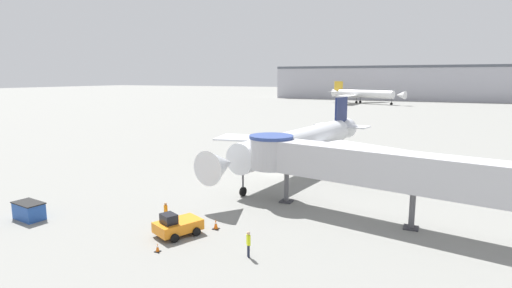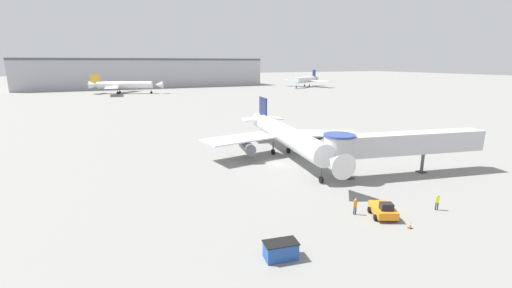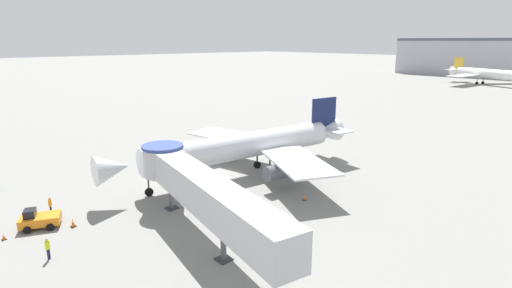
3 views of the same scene
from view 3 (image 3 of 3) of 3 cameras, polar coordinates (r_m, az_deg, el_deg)
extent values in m
plane|color=gray|center=(49.63, -5.27, -4.37)|extent=(800.00, 800.00, 0.00)
cylinder|color=silver|center=(48.08, -1.95, -0.28)|extent=(6.69, 25.14, 3.07)
cone|color=silver|center=(42.17, -19.87, -3.31)|extent=(3.53, 3.79, 3.07)
cone|color=silver|center=(56.33, 9.74, 1.74)|extent=(3.71, 5.00, 3.07)
cube|color=silver|center=(55.49, -3.84, 1.15)|extent=(12.22, 7.11, 0.22)
cube|color=silver|center=(44.02, 5.94, -2.48)|extent=(12.65, 9.84, 0.22)
cube|color=#141E4C|center=(55.63, 9.69, 4.48)|extent=(0.86, 4.27, 3.99)
cube|color=silver|center=(56.37, 9.93, 2.30)|extent=(8.18, 4.11, 0.18)
cylinder|color=#565960|center=(54.32, -4.57, -0.35)|extent=(2.30, 4.48, 1.69)
cylinder|color=#565960|center=(44.19, 3.76, -3.86)|extent=(2.30, 4.48, 1.69)
cylinder|color=#4C4C51|center=(43.88, -15.11, -5.58)|extent=(0.18, 0.18, 1.76)
cylinder|color=black|center=(44.18, -15.03, -6.65)|extent=(0.39, 0.93, 0.90)
cylinder|color=#4C4C51|center=(51.50, 0.17, -2.04)|extent=(0.22, 0.22, 1.76)
cylinder|color=black|center=(51.76, 0.17, -2.98)|extent=(0.53, 0.95, 0.90)
cylinder|color=#4C4C51|center=(49.36, 2.00, -2.80)|extent=(0.22, 0.22, 1.76)
cylinder|color=black|center=(49.63, 1.99, -3.77)|extent=(0.53, 0.95, 0.90)
cube|color=#B7B7BC|center=(31.28, -6.61, -7.45)|extent=(21.58, 6.74, 2.80)
cylinder|color=#B7B7BC|center=(40.75, -13.09, -2.46)|extent=(3.90, 3.90, 2.80)
cylinder|color=navy|center=(40.33, -13.22, -0.36)|extent=(4.10, 4.09, 0.30)
cylinder|color=#56565B|center=(40.15, -12.05, -7.04)|extent=(0.44, 0.44, 3.00)
cube|color=#333338|center=(40.69, -11.94, -8.93)|extent=(1.10, 1.10, 0.12)
cylinder|color=#56565B|center=(30.75, -4.68, -13.77)|extent=(0.44, 0.44, 3.00)
cube|color=#333338|center=(31.46, -4.63, -16.07)|extent=(1.10, 1.10, 0.12)
cube|color=orange|center=(40.73, -28.45, -9.48)|extent=(3.15, 3.78, 0.76)
cube|color=black|center=(40.61, -29.59, -8.60)|extent=(1.45, 1.32, 0.68)
cylinder|color=black|center=(41.96, -29.38, -9.48)|extent=(0.54, 0.69, 0.62)
cylinder|color=black|center=(40.16, -29.89, -10.60)|extent=(0.54, 0.69, 0.62)
cylinder|color=black|center=(41.62, -26.94, -9.36)|extent=(0.54, 0.69, 0.62)
cylinder|color=black|center=(39.80, -27.33, -10.49)|extent=(0.54, 0.69, 0.62)
cube|color=black|center=(39.74, -24.63, -10.66)|extent=(0.47, 0.47, 0.04)
cone|color=orange|center=(39.59, -24.69, -10.15)|extent=(0.32, 0.32, 0.74)
cylinder|color=white|center=(39.55, -24.70, -10.03)|extent=(0.18, 0.18, 0.09)
cube|color=black|center=(40.07, -32.32, -11.45)|extent=(0.35, 0.35, 0.04)
cone|color=orange|center=(39.95, -32.38, -11.07)|extent=(0.24, 0.24, 0.55)
cylinder|color=white|center=(39.92, -32.39, -10.98)|extent=(0.13, 0.13, 0.07)
cube|color=black|center=(42.11, 6.90, -7.94)|extent=(0.38, 0.38, 0.04)
cone|color=orange|center=(41.99, 6.91, -7.54)|extent=(0.26, 0.26, 0.60)
cylinder|color=white|center=(41.96, 6.92, -7.45)|extent=(0.14, 0.14, 0.07)
cylinder|color=#1E2338|center=(35.08, -27.43, -13.70)|extent=(0.12, 0.12, 0.84)
cylinder|color=#1E2338|center=(34.95, -27.59, -13.83)|extent=(0.12, 0.12, 0.84)
cube|color=#D1E019|center=(34.69, -27.66, -12.66)|extent=(0.36, 0.38, 0.66)
sphere|color=tan|center=(34.50, -27.75, -12.00)|extent=(0.23, 0.23, 0.23)
cylinder|color=#1E2338|center=(43.27, -27.22, -8.34)|extent=(0.12, 0.12, 0.83)
cylinder|color=#1E2338|center=(43.12, -27.28, -8.42)|extent=(0.12, 0.12, 0.83)
cube|color=orange|center=(42.93, -27.36, -7.46)|extent=(0.38, 0.34, 0.66)
sphere|color=tan|center=(42.78, -27.43, -6.91)|extent=(0.23, 0.23, 0.23)
cylinder|color=white|center=(171.10, 30.33, 8.67)|extent=(25.38, 12.68, 3.42)
cone|color=white|center=(180.24, 26.81, 9.29)|extent=(6.03, 5.06, 3.42)
cube|color=white|center=(166.04, 27.45, 8.69)|extent=(6.48, 15.43, 0.22)
cube|color=white|center=(180.34, 31.39, 8.54)|extent=(13.91, 15.21, 0.22)
cube|color=gold|center=(179.89, 26.98, 10.26)|extent=(4.30, 1.88, 4.45)
cube|color=white|center=(180.37, 26.77, 9.49)|extent=(6.71, 10.73, 0.18)
cylinder|color=#4C4C51|center=(172.16, 29.05, 7.94)|extent=(0.22, 0.22, 1.97)
cylinder|color=black|center=(172.24, 29.01, 7.62)|extent=(1.17, 0.78, 1.10)
cylinder|color=#4C4C51|center=(174.53, 29.70, 7.93)|extent=(0.22, 0.22, 1.97)
cylinder|color=black|center=(174.62, 29.66, 7.61)|extent=(1.17, 0.78, 1.10)
camera|label=1|loc=(25.25, -76.91, -7.61)|focal=28.00mm
camera|label=2|loc=(63.47, -57.72, 7.06)|focal=24.00mm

